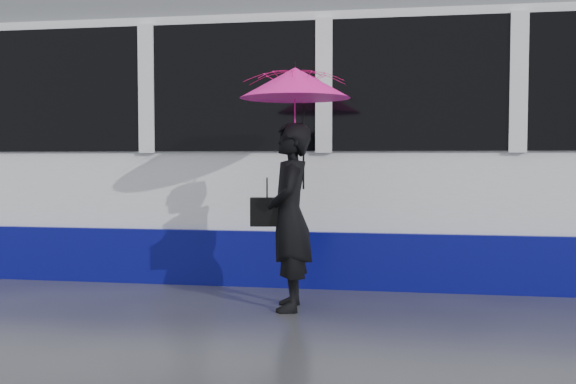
# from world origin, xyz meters

# --- Properties ---
(ground) EXTENTS (90.00, 90.00, 0.00)m
(ground) POSITION_xyz_m (0.00, 0.00, 0.00)
(ground) COLOR #29292D
(ground) RESTS_ON ground
(rails) EXTENTS (34.00, 1.51, 0.02)m
(rails) POSITION_xyz_m (0.00, 2.50, 0.01)
(rails) COLOR #3F3D38
(rails) RESTS_ON ground
(tram) EXTENTS (26.00, 2.56, 3.35)m
(tram) POSITION_xyz_m (-3.50, 2.50, 1.64)
(tram) COLOR white
(tram) RESTS_ON ground
(woman) EXTENTS (0.50, 0.69, 1.75)m
(woman) POSITION_xyz_m (-0.21, 0.27, 0.88)
(woman) COLOR black
(woman) RESTS_ON ground
(umbrella) EXTENTS (1.16, 1.16, 1.18)m
(umbrella) POSITION_xyz_m (-0.16, 0.27, 1.92)
(umbrella) COLOR #FD156F
(umbrella) RESTS_ON ground
(handbag) EXTENTS (0.33, 0.18, 0.45)m
(handbag) POSITION_xyz_m (-0.43, 0.29, 0.92)
(handbag) COLOR black
(handbag) RESTS_ON ground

